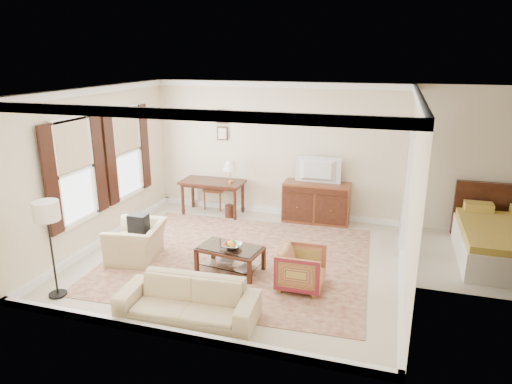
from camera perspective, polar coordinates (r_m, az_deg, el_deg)
The scene contains 21 objects.
room_shell at distance 7.41m, azimuth -2.19°, elevation 9.30°, with size 5.51×5.01×2.91m.
annex_bedroom at distance 8.92m, azimuth 29.38°, elevation -5.81°, with size 3.00×2.70×2.90m.
window_front at distance 8.28m, azimuth -21.74°, elevation 2.42°, with size 0.12×1.56×1.80m, color #CCB284, non-canonical shape.
window_rear at distance 9.55m, azimuth -15.85°, elevation 4.79°, with size 0.12×1.56×1.80m, color #CCB284, non-canonical shape.
doorway at distance 8.77m, azimuth 18.27°, elevation 0.33°, with size 0.10×1.12×2.25m, color white, non-canonical shape.
rug at distance 8.09m, azimuth -2.29°, elevation -8.30°, with size 4.45×3.81×0.01m, color #59201D.
writing_desk at distance 10.14m, azimuth -5.45°, elevation 0.79°, with size 1.38×0.69×0.76m.
desk_chair at distance 10.51m, azimuth -5.13°, elevation 0.70°, with size 0.45×0.45×1.05m, color brown, non-canonical shape.
desk_lamp at distance 9.89m, azimuth -3.22°, elevation 2.60°, with size 0.32×0.32×0.50m, color silver, non-canonical shape.
framed_prints at distance 10.20m, azimuth -4.24°, elevation 8.37°, with size 0.25×0.04×0.68m, color #431F13, non-canonical shape.
sideboard at distance 9.74m, azimuth 7.53°, elevation -1.31°, with size 1.39×0.53×0.85m, color brown.
tv at distance 9.48m, azimuth 7.72°, elevation 3.71°, with size 0.91×0.52×0.12m, color black.
coffee_table at distance 7.54m, azimuth -3.25°, elevation -7.58°, with size 1.10×0.74×0.43m.
fruit_bowl at distance 7.43m, azimuth -2.98°, elevation -6.64°, with size 0.42×0.42×0.10m, color silver.
book_a at distance 7.73m, azimuth -4.29°, elevation -8.27°, with size 0.28×0.04×0.38m, color brown.
book_b at distance 7.46m, azimuth -2.01°, elevation -9.24°, with size 0.28×0.03×0.38m, color brown.
striped_armchair at distance 7.06m, azimuth 5.68°, elevation -9.24°, with size 0.69×0.64×0.71m, color maroon.
club_armchair at distance 8.20m, azimuth -14.72°, elevation -5.31°, with size 0.99×0.64×0.86m, color tan.
backpack at distance 8.09m, azimuth -14.47°, elevation -3.74°, with size 0.32×0.22×0.40m, color black.
sofa at distance 6.31m, azimuth -8.54°, elevation -12.57°, with size 1.88×0.55×0.74m, color tan.
floor_lamp at distance 7.09m, azimuth -24.65°, elevation -2.99°, with size 0.36×0.36×1.48m.
Camera 1 is at (2.41, -6.94, 3.46)m, focal length 32.00 mm.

